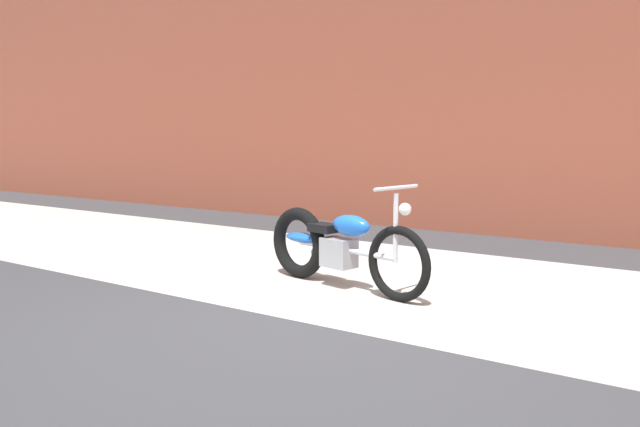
# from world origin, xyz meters

# --- Properties ---
(ground_plane) EXTENTS (80.00, 80.00, 0.00)m
(ground_plane) POSITION_xyz_m (0.00, 0.00, 0.00)
(ground_plane) COLOR #38383A
(sidewalk_slab) EXTENTS (36.00, 3.50, 0.01)m
(sidewalk_slab) POSITION_xyz_m (0.00, 1.75, 0.00)
(sidewalk_slab) COLOR #B2ADA3
(sidewalk_slab) RESTS_ON ground
(brick_building_wall) EXTENTS (36.00, 0.50, 6.30)m
(brick_building_wall) POSITION_xyz_m (0.00, 5.20, 3.15)
(brick_building_wall) COLOR brown
(brick_building_wall) RESTS_ON ground
(motorcycle_blue) EXTENTS (1.98, 0.71, 1.03)m
(motorcycle_blue) POSITION_xyz_m (-0.39, 1.14, 0.40)
(motorcycle_blue) COLOR black
(motorcycle_blue) RESTS_ON ground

